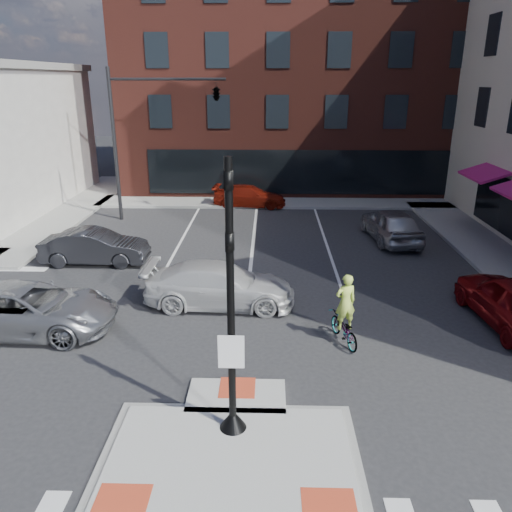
{
  "coord_description": "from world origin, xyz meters",
  "views": [
    {
      "loc": [
        0.76,
        -8.75,
        7.44
      ],
      "look_at": [
        0.35,
        6.48,
        2.0
      ],
      "focal_mm": 35.0,
      "sensor_mm": 36.0,
      "label": 1
    }
  ],
  "objects_px": {
    "white_pickup": "(220,285)",
    "bg_car_dark": "(95,247)",
    "silver_suv": "(27,309)",
    "bg_car_silver": "(391,224)",
    "bg_car_red": "(250,196)",
    "cyclist": "(344,320)"
  },
  "relations": [
    {
      "from": "white_pickup",
      "to": "bg_car_dark",
      "type": "xyz_separation_m",
      "value": [
        -5.68,
        4.0,
        -0.02
      ]
    },
    {
      "from": "silver_suv",
      "to": "bg_car_silver",
      "type": "distance_m",
      "value": 16.37
    },
    {
      "from": "silver_suv",
      "to": "bg_car_dark",
      "type": "distance_m",
      "value": 6.05
    },
    {
      "from": "bg_car_red",
      "to": "cyclist",
      "type": "xyz_separation_m",
      "value": [
        3.45,
        -16.68,
        0.09
      ]
    },
    {
      "from": "silver_suv",
      "to": "bg_car_red",
      "type": "bearing_deg",
      "value": -19.79
    },
    {
      "from": "bg_car_silver",
      "to": "bg_car_red",
      "type": "height_order",
      "value": "bg_car_silver"
    },
    {
      "from": "silver_suv",
      "to": "cyclist",
      "type": "xyz_separation_m",
      "value": [
        9.67,
        -0.46,
        -0.02
      ]
    },
    {
      "from": "silver_suv",
      "to": "bg_car_silver",
      "type": "xyz_separation_m",
      "value": [
        13.3,
        9.54,
        0.06
      ]
    },
    {
      "from": "bg_car_silver",
      "to": "bg_car_red",
      "type": "relative_size",
      "value": 1.08
    },
    {
      "from": "silver_suv",
      "to": "bg_car_dark",
      "type": "relative_size",
      "value": 1.23
    },
    {
      "from": "silver_suv",
      "to": "white_pickup",
      "type": "bearing_deg",
      "value": -69.24
    },
    {
      "from": "white_pickup",
      "to": "cyclist",
      "type": "distance_m",
      "value": 4.65
    },
    {
      "from": "bg_car_red",
      "to": "white_pickup",
      "type": "bearing_deg",
      "value": -176.32
    },
    {
      "from": "cyclist",
      "to": "white_pickup",
      "type": "bearing_deg",
      "value": -49.85
    },
    {
      "from": "white_pickup",
      "to": "bg_car_red",
      "type": "xyz_separation_m",
      "value": [
        0.46,
        14.17,
        -0.11
      ]
    },
    {
      "from": "bg_car_red",
      "to": "bg_car_dark",
      "type": "bearing_deg",
      "value": 154.44
    },
    {
      "from": "bg_car_silver",
      "to": "cyclist",
      "type": "relative_size",
      "value": 2.19
    },
    {
      "from": "bg_car_dark",
      "to": "bg_car_red",
      "type": "relative_size",
      "value": 1.0
    },
    {
      "from": "white_pickup",
      "to": "cyclist",
      "type": "bearing_deg",
      "value": -120.84
    },
    {
      "from": "bg_car_red",
      "to": "silver_suv",
      "type": "bearing_deg",
      "value": 164.59
    },
    {
      "from": "bg_car_dark",
      "to": "cyclist",
      "type": "bearing_deg",
      "value": -124.32
    },
    {
      "from": "bg_car_dark",
      "to": "bg_car_red",
      "type": "height_order",
      "value": "bg_car_dark"
    }
  ]
}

